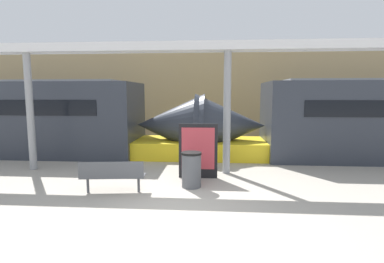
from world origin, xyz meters
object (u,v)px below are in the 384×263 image
Objects in this scene: trash_bin at (191,170)px; support_column_near at (227,113)px; support_column_far at (30,112)px; bench_near at (112,174)px; poster_board at (198,151)px.

trash_bin is 2.41m from support_column_near.
support_column_far is at bearing 180.00° from support_column_near.
bench_near is 2.15m from trash_bin.
support_column_near is at bearing 56.90° from trash_bin.
support_column_far is at bearing 173.54° from poster_board.
support_column_near is at bearing 0.00° from support_column_far.
support_column_far reaches higher than bench_near.
support_column_near is 6.69m from support_column_far.
poster_board reaches higher than trash_bin.
support_column_far is at bearing 140.90° from bench_near.
trash_bin is at bearing -98.19° from poster_board.
support_column_near reaches higher than poster_board.
poster_board is at bearing -144.00° from support_column_near.
poster_board is 1.58m from support_column_near.
bench_near is at bearing -142.69° from poster_board.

